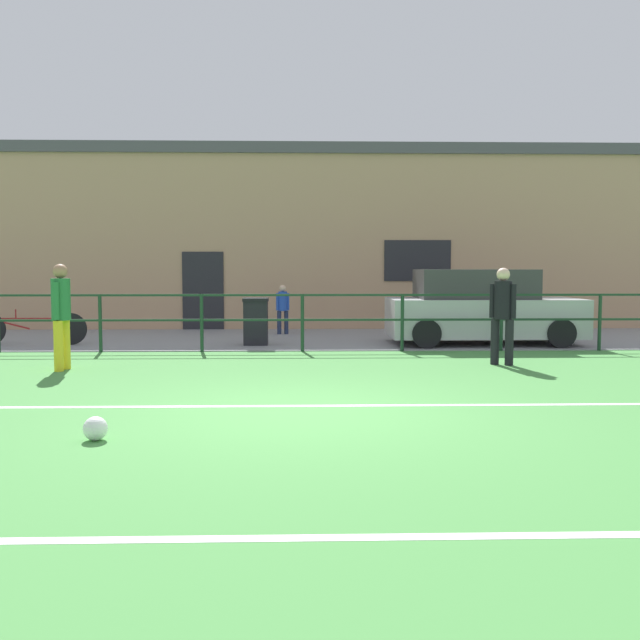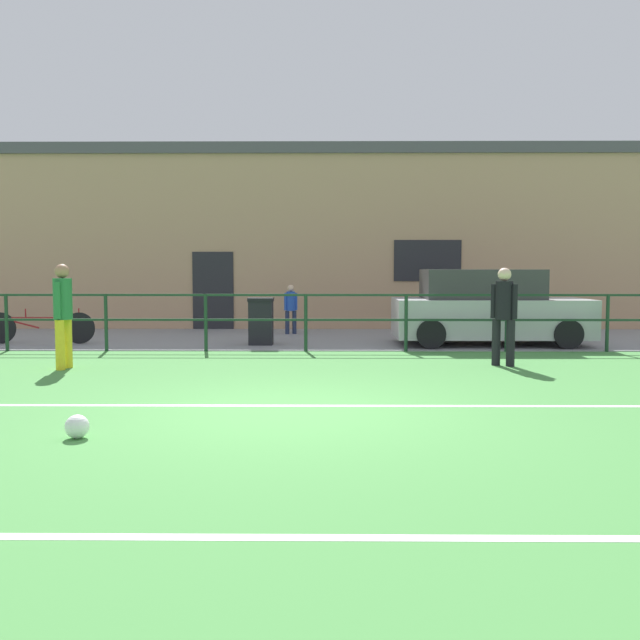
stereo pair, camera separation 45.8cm
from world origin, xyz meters
TOP-DOWN VIEW (x-y plane):
  - ground at (0.00, 0.00)m, footprint 60.00×44.00m
  - field_line_touchline at (0.00, 0.38)m, footprint 36.00×0.11m
  - field_line_hash at (0.00, -3.82)m, footprint 36.00×0.11m
  - pavement_strip at (0.00, 8.50)m, footprint 48.00×5.00m
  - perimeter_fence at (0.00, 6.00)m, footprint 36.07×0.07m
  - clubhouse_facade at (0.00, 12.20)m, footprint 28.00×2.56m
  - player_goalkeeper at (3.42, 3.93)m, footprint 0.41×0.29m
  - player_striker at (-3.92, 3.50)m, footprint 0.30×0.47m
  - soccer_ball_match at (-2.02, -1.28)m, footprint 0.23×0.23m
  - spectator_child at (-0.48, 9.55)m, footprint 0.33×0.21m
  - parked_car_red at (3.88, 7.16)m, footprint 4.10×1.89m
  - bicycle_parked_1 at (-5.83, 7.20)m, footprint 2.40×0.04m
  - trash_bin_0 at (-0.99, 7.07)m, footprint 0.54×0.46m

SIDE VIEW (x-z plane):
  - ground at x=0.00m, z-range -0.04..0.00m
  - field_line_touchline at x=0.00m, z-range 0.00..0.00m
  - field_line_hash at x=0.00m, z-range 0.00..0.00m
  - pavement_strip at x=0.00m, z-range 0.00..0.02m
  - soccer_ball_match at x=-2.02m, z-range 0.00..0.23m
  - bicycle_parked_1 at x=-5.83m, z-range -0.01..0.76m
  - trash_bin_0 at x=-0.99m, z-range 0.02..1.03m
  - spectator_child at x=-0.48m, z-range 0.10..1.33m
  - perimeter_fence at x=0.00m, z-range 0.17..1.32m
  - parked_car_red at x=3.88m, z-range -0.02..1.59m
  - player_goalkeeper at x=3.42m, z-range 0.11..1.78m
  - player_striker at x=-3.92m, z-range 0.12..1.85m
  - clubhouse_facade at x=0.00m, z-range 0.01..5.02m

